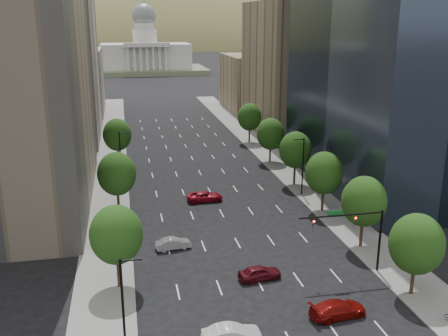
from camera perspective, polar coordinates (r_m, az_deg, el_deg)
sidewalk_left at (r=79.01m, az=-12.81°, el=-3.14°), size 6.00×200.00×0.15m
sidewalk_right at (r=83.83m, az=8.85°, el=-1.79°), size 6.00×200.00×0.15m
midrise_cream_left at (r=118.58m, az=-17.68°, el=11.53°), size 14.00×30.00×35.00m
filler_left at (r=152.08m, az=-16.16°, el=9.32°), size 14.00×26.00×18.00m
parking_tan_right at (r=121.15m, az=6.92°, el=11.06°), size 14.00×30.00×30.00m
filler_right at (r=153.41m, az=2.97°, el=9.61°), size 14.00×26.00×16.00m
tree_right_0 at (r=51.96m, az=20.86°, el=-8.00°), size 5.20×5.20×8.39m
tree_right_1 at (r=60.65m, az=15.48°, el=-3.65°), size 5.20×5.20×8.75m
tree_right_2 at (r=71.02m, az=11.20°, el=-0.56°), size 5.20×5.20×8.61m
tree_right_3 at (r=81.73m, az=8.04°, el=2.02°), size 5.20×5.20×8.89m
tree_right_4 at (r=94.78m, az=5.26°, el=3.82°), size 5.20×5.20×8.46m
tree_right_5 at (r=109.84m, az=2.89°, el=5.75°), size 5.20×5.20×8.75m
tree_left_0 at (r=50.80m, az=-12.04°, el=-7.36°), size 5.20×5.20×8.75m
tree_left_1 at (r=69.55m, az=-11.99°, el=-0.66°), size 5.20×5.20×8.97m
tree_left_2 at (r=94.82m, az=-11.94°, el=3.68°), size 5.20×5.20×8.68m
streetlight_rn at (r=77.27m, az=8.83°, el=0.35°), size 1.70×0.20×9.00m
streetlight_ls at (r=40.51m, az=-11.20°, el=-15.24°), size 1.70×0.20×9.00m
streetlight_ln at (r=82.37m, az=-11.53°, el=1.21°), size 1.70×0.20×9.00m
traffic_signal at (r=54.38m, az=14.95°, el=-6.61°), size 9.12×0.40×7.38m
capitol at (r=265.21m, az=-8.81°, el=12.39°), size 60.00×40.00×35.20m
foothills at (r=619.13m, az=-7.03°, el=10.29°), size 720.00×413.00×263.00m
car_white at (r=44.06m, az=0.89°, el=-18.29°), size 4.98×1.78×1.63m
car_red_near at (r=48.54m, az=12.70°, el=-15.22°), size 5.57×2.84×1.55m
car_maroon at (r=53.52m, az=4.03°, el=-11.67°), size 4.67×2.35×1.53m
car_silver at (r=60.24m, az=-5.74°, el=-8.46°), size 4.30×1.99×1.36m
car_red_far at (r=75.16m, az=-2.18°, el=-3.21°), size 5.36×2.60×1.47m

